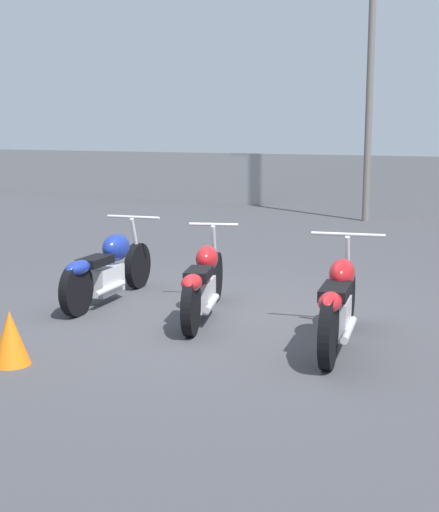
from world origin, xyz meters
TOP-DOWN VIEW (x-y plane):
  - ground_plane at (0.00, 0.00)m, footprint 60.00×60.00m
  - light_pole_left at (-1.91, 9.32)m, footprint 0.70×0.35m
  - motorcycle_slot_0 at (-1.42, -0.04)m, footprint 0.84×2.10m
  - motorcycle_slot_1 at (-0.04, -0.05)m, footprint 1.04×1.98m
  - motorcycle_slot_2 at (1.64, -0.27)m, footprint 0.87×1.96m
  - traffic_cone_near at (-0.52, -2.29)m, footprint 0.34×0.34m

SIDE VIEW (x-z plane):
  - ground_plane at x=0.00m, z-range 0.00..0.00m
  - traffic_cone_near at x=-0.52m, z-range 0.00..0.48m
  - motorcycle_slot_1 at x=-0.04m, z-range -0.09..0.86m
  - motorcycle_slot_0 at x=-1.42m, z-range -0.07..0.89m
  - motorcycle_slot_2 at x=1.64m, z-range -0.08..0.93m
  - light_pole_left at x=-1.91m, z-range 0.70..9.14m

